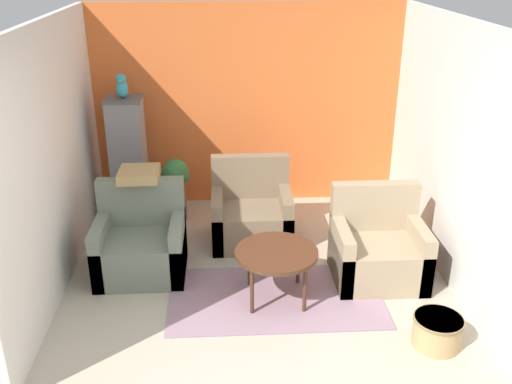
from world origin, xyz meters
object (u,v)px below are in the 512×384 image
object	(u,v)px
armchair_left	(141,246)
armchair_middle	(251,216)
birdcage	(129,165)
armchair_right	(378,251)
potted_plant	(176,182)
coffee_table	(276,255)
parrot	(122,87)
wicker_basket	(437,330)

from	to	relation	value
armchair_left	armchair_middle	distance (m)	1.29
armchair_left	armchair_middle	world-z (taller)	same
armchair_left	birdcage	size ratio (longest dim) A/B	0.62
armchair_right	armchair_middle	world-z (taller)	same
potted_plant	coffee_table	bearing A→B (deg)	-59.53
coffee_table	birdcage	world-z (taller)	birdcage
birdcage	parrot	bearing A→B (deg)	90.00
coffee_table	potted_plant	bearing A→B (deg)	120.47
potted_plant	wicker_basket	world-z (taller)	potted_plant
birdcage	wicker_basket	xyz separation A→B (m)	(2.82, -2.58, -0.54)
potted_plant	armchair_left	bearing A→B (deg)	-102.34
armchair_middle	parrot	size ratio (longest dim) A/B	3.25
armchair_left	parrot	world-z (taller)	parrot
birdcage	parrot	xyz separation A→B (m)	(0.00, 0.00, 0.92)
birdcage	potted_plant	world-z (taller)	birdcage
birdcage	wicker_basket	bearing A→B (deg)	-42.41
armchair_middle	wicker_basket	distance (m)	2.40
coffee_table	birdcage	size ratio (longest dim) A/B	0.51
coffee_table	armchair_left	bearing A→B (deg)	157.22
parrot	wicker_basket	size ratio (longest dim) A/B	0.69
coffee_table	wicker_basket	bearing A→B (deg)	-30.95
armchair_middle	potted_plant	size ratio (longest dim) A/B	1.20
birdcage	parrot	size ratio (longest dim) A/B	5.26
coffee_table	wicker_basket	world-z (taller)	coffee_table
parrot	potted_plant	bearing A→B (deg)	-7.72
armchair_right	wicker_basket	bearing A→B (deg)	-77.58
armchair_right	parrot	size ratio (longest dim) A/B	3.25
birdcage	parrot	distance (m)	0.92
armchair_right	birdcage	world-z (taller)	birdcage
armchair_right	potted_plant	xyz separation A→B (m)	(-2.05, 1.44, 0.18)
armchair_left	armchair_middle	xyz separation A→B (m)	(1.13, 0.63, 0.00)
birdcage	potted_plant	size ratio (longest dim) A/B	1.94
armchair_right	armchair_middle	xyz separation A→B (m)	(-1.19, 0.86, 0.00)
coffee_table	parrot	distance (m)	2.66
birdcage	potted_plant	distance (m)	0.57
armchair_middle	coffee_table	bearing A→B (deg)	-81.79
birdcage	armchair_middle	bearing A→B (deg)	-25.04
birdcage	armchair_left	bearing A→B (deg)	-78.17
birdcage	wicker_basket	distance (m)	3.86
coffee_table	wicker_basket	xyz separation A→B (m)	(1.26, -0.75, -0.32)
coffee_table	armchair_middle	world-z (taller)	armchair_middle
armchair_right	potted_plant	world-z (taller)	armchair_right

